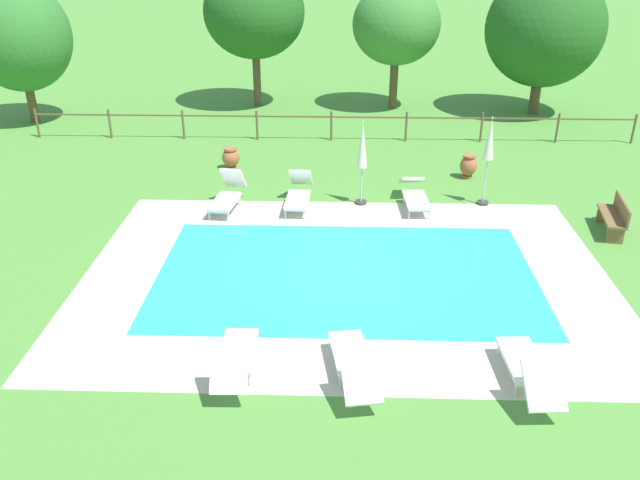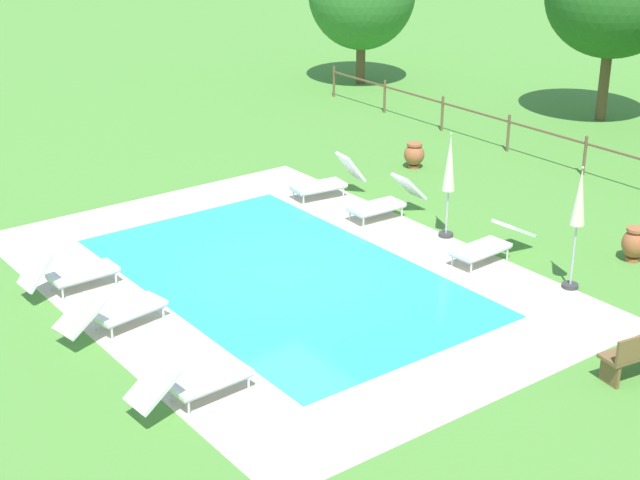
% 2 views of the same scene
% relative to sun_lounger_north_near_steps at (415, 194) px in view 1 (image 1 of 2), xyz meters
% --- Properties ---
extents(ground_plane, '(160.00, 160.00, 0.00)m').
position_rel_sun_lounger_north_near_steps_xyz_m(ground_plane, '(-1.88, -3.92, -0.35)').
color(ground_plane, '#518E38').
extents(pool_deck_paving, '(11.57, 8.29, 0.01)m').
position_rel_sun_lounger_north_near_steps_xyz_m(pool_deck_paving, '(-1.88, -3.92, -0.35)').
color(pool_deck_paving, beige).
rests_on(pool_deck_paving, ground).
extents(swimming_pool_water, '(8.31, 5.02, 0.01)m').
position_rel_sun_lounger_north_near_steps_xyz_m(swimming_pool_water, '(-1.88, -3.92, -0.35)').
color(swimming_pool_water, '#2DB7C6').
rests_on(swimming_pool_water, ground).
extents(pool_coping_rim, '(8.79, 5.50, 0.01)m').
position_rel_sun_lounger_north_near_steps_xyz_m(pool_coping_rim, '(-1.88, -3.92, -0.34)').
color(pool_coping_rim, beige).
rests_on(pool_coping_rim, ground).
extents(sun_lounger_north_near_steps, '(0.70, 2.09, 0.72)m').
position_rel_sun_lounger_north_near_steps_xyz_m(sun_lounger_north_near_steps, '(0.00, 0.00, 0.00)').
color(sun_lounger_north_near_steps, white).
rests_on(sun_lounger_north_near_steps, ground).
extents(sun_lounger_north_mid, '(0.70, 2.03, 0.84)m').
position_rel_sun_lounger_north_near_steps_xyz_m(sun_lounger_north_mid, '(1.14, -7.68, 0.02)').
color(sun_lounger_north_mid, white).
rests_on(sun_lounger_north_mid, ground).
extents(sun_lounger_north_far, '(0.68, 1.95, 0.92)m').
position_rel_sun_lounger_north_near_steps_xyz_m(sun_lounger_north_far, '(-3.16, -0.12, 0.03)').
color(sun_lounger_north_far, white).
rests_on(sun_lounger_north_far, ground).
extents(sun_lounger_north_end, '(0.63, 1.87, 0.99)m').
position_rel_sun_lounger_north_near_steps_xyz_m(sun_lounger_north_end, '(-3.76, -7.55, 0.04)').
color(sun_lounger_north_end, white).
rests_on(sun_lounger_north_end, ground).
extents(sun_lounger_south_near_corner, '(0.84, 1.90, 1.01)m').
position_rel_sun_lounger_north_near_steps_xyz_m(sun_lounger_south_near_corner, '(-5.08, -0.33, 0.04)').
color(sun_lounger_south_near_corner, white).
rests_on(sun_lounger_south_near_corner, ground).
extents(sun_lounger_south_mid, '(0.91, 2.10, 0.79)m').
position_rel_sun_lounger_north_near_steps_xyz_m(sun_lounger_south_mid, '(-1.76, -7.58, 0.01)').
color(sun_lounger_south_mid, white).
rests_on(sun_lounger_south_mid, ground).
extents(patio_umbrella_closed_row_west, '(0.32, 0.32, 2.35)m').
position_rel_sun_lounger_north_near_steps_xyz_m(patio_umbrella_closed_row_west, '(-1.45, 0.15, 1.19)').
color(patio_umbrella_closed_row_west, '#383838').
rests_on(patio_umbrella_closed_row_west, ground).
extents(patio_umbrella_closed_row_mid_west, '(0.32, 0.32, 2.46)m').
position_rel_sun_lounger_north_near_steps_xyz_m(patio_umbrella_closed_row_mid_west, '(1.91, 0.23, 1.34)').
color(patio_umbrella_closed_row_mid_west, '#383838').
rests_on(patio_umbrella_closed_row_mid_west, ground).
extents(wooden_bench_lawn_side, '(0.67, 1.55, 0.87)m').
position_rel_sun_lounger_north_near_steps_xyz_m(wooden_bench_lawn_side, '(4.80, -1.52, 0.11)').
color(wooden_bench_lawn_side, brown).
rests_on(wooden_bench_lawn_side, ground).
extents(terracotta_urn_near_fence, '(0.54, 0.54, 0.68)m').
position_rel_sun_lounger_north_near_steps_xyz_m(terracotta_urn_near_fence, '(-5.48, 2.86, 0.01)').
color(terracotta_urn_near_fence, '#A85B38').
rests_on(terracotta_urn_near_fence, ground).
extents(terracotta_urn_by_tree, '(0.51, 0.51, 0.73)m').
position_rel_sun_lounger_north_near_steps_xyz_m(terracotta_urn_by_tree, '(1.84, 2.28, 0.04)').
color(terracotta_urn_by_tree, '#A85B38').
rests_on(terracotta_urn_by_tree, ground).
extents(perimeter_fence, '(21.22, 0.08, 1.05)m').
position_rel_sun_lounger_north_near_steps_xyz_m(perimeter_fence, '(-2.38, 5.96, 0.32)').
color(perimeter_fence, brown).
rests_on(perimeter_fence, ground).
extents(tree_far_west, '(3.50, 3.50, 4.96)m').
position_rel_sun_lounger_north_near_steps_xyz_m(tree_far_west, '(0.10, 10.54, 3.00)').
color(tree_far_west, brown).
rests_on(tree_far_west, ground).
extents(tree_west_mid, '(3.76, 3.76, 5.23)m').
position_rel_sun_lounger_north_near_steps_xyz_m(tree_west_mid, '(-13.96, 7.95, 2.87)').
color(tree_west_mid, brown).
rests_on(tree_west_mid, ground).
extents(tree_centre, '(4.05, 4.05, 5.62)m').
position_rel_sun_lounger_north_near_steps_xyz_m(tree_centre, '(-5.58, 10.77, 3.42)').
color(tree_centre, brown).
rests_on(tree_centre, ground).
extents(tree_east_mid, '(4.52, 4.52, 5.54)m').
position_rel_sun_lounger_north_near_steps_xyz_m(tree_east_mid, '(5.76, 9.89, 2.96)').
color(tree_east_mid, brown).
rests_on(tree_east_mid, ground).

